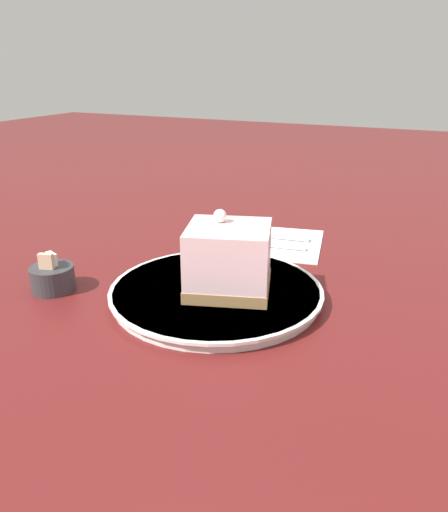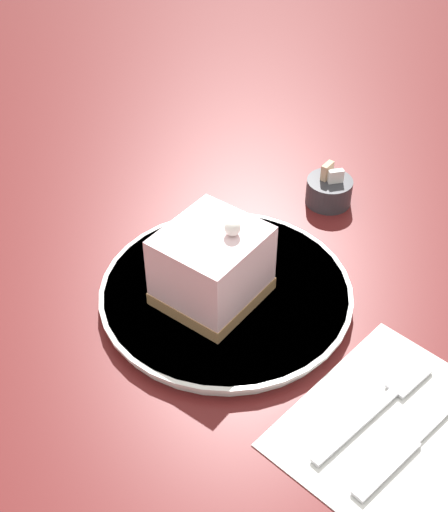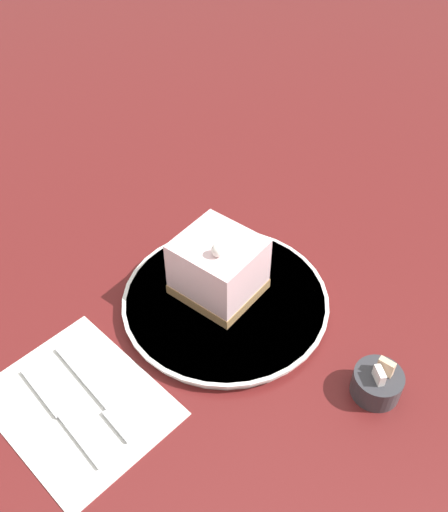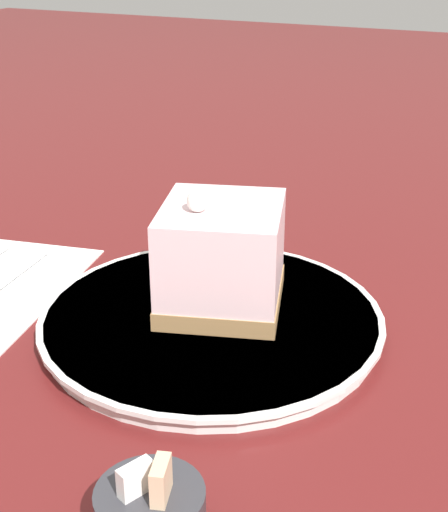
{
  "view_description": "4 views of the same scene",
  "coord_description": "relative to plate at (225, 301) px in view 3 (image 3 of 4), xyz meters",
  "views": [
    {
      "loc": [
        -0.54,
        -0.24,
        0.3
      ],
      "look_at": [
        -0.0,
        0.01,
        0.07
      ],
      "focal_mm": 35.0,
      "sensor_mm": 36.0,
      "label": 1
    },
    {
      "loc": [
        0.48,
        -0.31,
        0.58
      ],
      "look_at": [
        0.01,
        0.03,
        0.07
      ],
      "focal_mm": 50.0,
      "sensor_mm": 36.0,
      "label": 2
    },
    {
      "loc": [
        0.31,
        0.47,
        0.61
      ],
      "look_at": [
        0.0,
        0.02,
        0.08
      ],
      "focal_mm": 40.0,
      "sensor_mm": 36.0,
      "label": 3
    },
    {
      "loc": [
        -0.23,
        0.5,
        0.31
      ],
      "look_at": [
        0.0,
        0.02,
        0.06
      ],
      "focal_mm": 50.0,
      "sensor_mm": 36.0,
      "label": 4
    }
  ],
  "objects": [
    {
      "name": "ground_plane",
      "position": [
        -0.01,
        -0.03,
        -0.01
      ],
      "size": [
        4.0,
        4.0,
        0.0
      ],
      "primitive_type": "plane",
      "color": "#5B1919"
    },
    {
      "name": "plate",
      "position": [
        0.0,
        0.0,
        0.0
      ],
      "size": [
        0.29,
        0.29,
        0.02
      ],
      "color": "silver",
      "rests_on": "ground_plane"
    },
    {
      "name": "cake_slice",
      "position": [
        -0.0,
        -0.02,
        0.05
      ],
      "size": [
        0.13,
        0.13,
        0.11
      ],
      "rotation": [
        0.0,
        0.0,
        0.31
      ],
      "color": "#9E7547",
      "rests_on": "plate"
    },
    {
      "name": "napkin",
      "position": [
        0.24,
        0.03,
        -0.01
      ],
      "size": [
        0.21,
        0.25,
        0.0
      ],
      "rotation": [
        0.0,
        0.0,
        0.2
      ],
      "color": "white",
      "rests_on": "ground_plane"
    },
    {
      "name": "fork",
      "position": [
        0.21,
        0.04,
        -0.0
      ],
      "size": [
        0.04,
        0.17,
        0.0
      ],
      "rotation": [
        0.0,
        0.0,
        0.13
      ],
      "color": "silver",
      "rests_on": "napkin"
    },
    {
      "name": "knife",
      "position": [
        0.26,
        0.02,
        -0.0
      ],
      "size": [
        0.03,
        0.17,
        0.0
      ],
      "rotation": [
        0.0,
        0.0,
        0.13
      ],
      "color": "silver",
      "rests_on": "napkin"
    },
    {
      "name": "sugar_bowl",
      "position": [
        -0.07,
        0.22,
        0.01
      ],
      "size": [
        0.06,
        0.06,
        0.06
      ],
      "color": "#333338",
      "rests_on": "ground_plane"
    }
  ]
}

